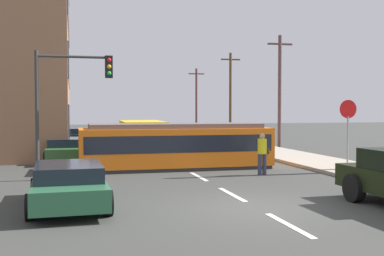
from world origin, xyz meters
name	(u,v)px	position (x,y,z in m)	size (l,w,h in m)	color
ground_plane	(177,165)	(0.00, 10.00, 0.00)	(120.00, 120.00, 0.00)	#383A36
sidewalk_curb_right	(353,170)	(6.80, 6.00, 0.07)	(3.20, 36.00, 0.14)	#A09585
lane_stripe_0	(289,225)	(0.00, -2.00, 0.01)	(0.16, 2.40, 0.01)	silver
lane_stripe_1	(232,195)	(0.00, 2.00, 0.01)	(0.16, 2.40, 0.01)	silver
lane_stripe_2	(199,177)	(0.00, 6.00, 0.01)	(0.16, 2.40, 0.01)	silver
lane_stripe_3	(159,155)	(0.00, 14.77, 0.01)	(0.16, 2.40, 0.01)	silver
lane_stripe_4	(144,147)	(0.00, 20.77, 0.01)	(0.16, 2.40, 0.01)	silver
streetcar_tram	(176,145)	(-0.32, 8.77, 1.03)	(8.38, 2.54, 2.00)	orange
city_bus	(142,134)	(-0.52, 17.85, 1.08)	(2.70, 5.63, 1.88)	gold
pedestrian_crossing	(262,151)	(2.61, 5.89, 0.94)	(0.51, 0.36, 1.67)	#32364D
parked_sedan_near	(69,184)	(-4.88, 1.27, 0.63)	(2.16, 4.53, 1.19)	#295F3D
parked_sedan_mid	(65,149)	(-5.11, 12.74, 0.62)	(1.98, 4.45, 1.19)	#2F5F2E
parked_sedan_far	(56,142)	(-5.77, 18.66, 0.63)	(2.03, 4.57, 1.19)	silver
parked_sedan_furthest	(72,136)	(-4.81, 25.29, 0.62)	(2.04, 4.06, 1.19)	black
stop_sign	(348,120)	(6.28, 5.64, 2.19)	(0.76, 0.07, 2.88)	gray
traffic_light_mast	(69,89)	(-4.89, 6.56, 3.38)	(2.84, 0.33, 4.80)	#333333
utility_pole_mid	(280,89)	(9.13, 18.64, 4.03)	(1.80, 0.24, 7.70)	brown
utility_pole_far	(230,93)	(9.26, 29.59, 4.05)	(1.80, 0.24, 7.73)	#513A1F
utility_pole_distant	(196,99)	(8.81, 40.21, 3.76)	(1.80, 0.24, 7.18)	brown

